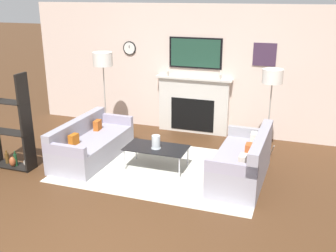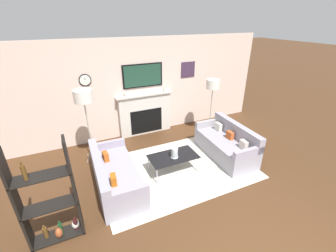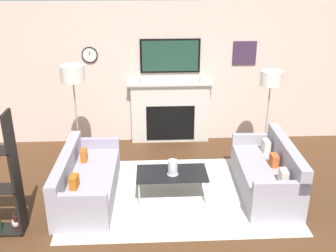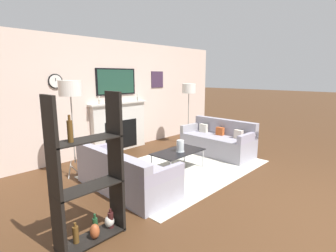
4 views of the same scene
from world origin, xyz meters
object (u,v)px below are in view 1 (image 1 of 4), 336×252
at_px(couch_right, 243,163).
at_px(coffee_table, 156,149).
at_px(floor_lamp_left, 103,60).
at_px(floor_lamp_right, 273,78).
at_px(couch_left, 91,145).
at_px(shelf_unit, 10,129).
at_px(hurricane_candle, 156,143).

distance_m(couch_right, coffee_table, 1.48).
xyz_separation_m(floor_lamp_left, floor_lamp_right, (3.32, 0.00, -0.13)).
relative_size(couch_left, shelf_unit, 1.10).
distance_m(couch_right, hurricane_candle, 1.49).
bearing_deg(floor_lamp_right, coffee_table, -146.39).
relative_size(floor_lamp_left, floor_lamp_right, 1.08).
bearing_deg(hurricane_candle, floor_lamp_left, 142.67).
bearing_deg(floor_lamp_left, couch_right, -20.34).
bearing_deg(coffee_table, floor_lamp_left, 143.47).
bearing_deg(floor_lamp_left, coffee_table, -36.53).
bearing_deg(shelf_unit, floor_lamp_left, 67.32).
bearing_deg(coffee_table, couch_left, 178.51).
relative_size(couch_left, coffee_table, 1.74).
height_order(couch_left, floor_lamp_left, floor_lamp_left).
xyz_separation_m(floor_lamp_right, shelf_unit, (-4.12, -1.93, -0.78)).
height_order(couch_left, shelf_unit, shelf_unit).
xyz_separation_m(couch_right, floor_lamp_right, (0.27, 1.13, 1.19)).
height_order(floor_lamp_left, floor_lamp_right, floor_lamp_left).
relative_size(couch_right, floor_lamp_right, 1.04).
xyz_separation_m(hurricane_candle, shelf_unit, (-2.38, -0.72, 0.22)).
distance_m(floor_lamp_left, shelf_unit, 2.27).
relative_size(couch_right, coffee_table, 1.61).
height_order(couch_left, couch_right, couch_right).
height_order(floor_lamp_left, shelf_unit, floor_lamp_left).
bearing_deg(couch_left, floor_lamp_left, 103.43).
xyz_separation_m(coffee_table, floor_lamp_left, (-1.57, 1.16, 1.25)).
height_order(couch_right, floor_lamp_right, floor_lamp_right).
xyz_separation_m(coffee_table, shelf_unit, (-2.37, -0.76, 0.34)).
distance_m(couch_left, shelf_unit, 1.41).
height_order(coffee_table, shelf_unit, shelf_unit).
relative_size(coffee_table, floor_lamp_left, 0.60).
relative_size(coffee_table, shelf_unit, 0.63).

